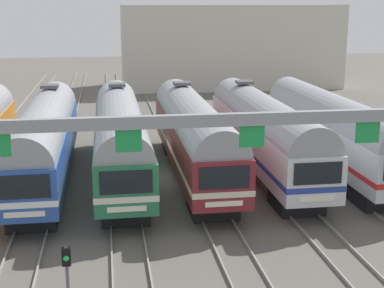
{
  "coord_description": "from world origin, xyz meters",
  "views": [
    {
      "loc": [
        -2.84,
        -32.26,
        10.18
      ],
      "look_at": [
        1.89,
        -1.28,
        2.32
      ],
      "focal_mm": 52.69,
      "sensor_mm": 36.0,
      "label": 1
    }
  ],
  "objects_px": {
    "commuter_train_silver": "(264,130)",
    "catenary_gantry": "(191,145)",
    "commuter_train_maroon": "(193,133)",
    "commuter_train_stainless": "(331,128)",
    "yard_signal_mast": "(67,269)",
    "commuter_train_blue": "(44,138)",
    "commuter_train_green": "(120,135)"
  },
  "relations": [
    {
      "from": "commuter_train_maroon",
      "to": "commuter_train_green",
      "type": "bearing_deg",
      "value": 180.0
    },
    {
      "from": "commuter_train_silver",
      "to": "catenary_gantry",
      "type": "xyz_separation_m",
      "value": [
        -6.49,
        -13.5,
        2.69
      ]
    },
    {
      "from": "commuter_train_blue",
      "to": "yard_signal_mast",
      "type": "distance_m",
      "value": 15.31
    },
    {
      "from": "commuter_train_maroon",
      "to": "commuter_train_blue",
      "type": "bearing_deg",
      "value": 180.0
    },
    {
      "from": "commuter_train_green",
      "to": "yard_signal_mast",
      "type": "xyz_separation_m",
      "value": [
        -2.16,
        -15.13,
        -0.87
      ]
    },
    {
      "from": "commuter_train_maroon",
      "to": "commuter_train_stainless",
      "type": "height_order",
      "value": "commuter_train_maroon"
    },
    {
      "from": "commuter_train_maroon",
      "to": "catenary_gantry",
      "type": "distance_m",
      "value": 13.93
    },
    {
      "from": "commuter_train_green",
      "to": "commuter_train_silver",
      "type": "relative_size",
      "value": 1.0
    },
    {
      "from": "commuter_train_green",
      "to": "commuter_train_maroon",
      "type": "bearing_deg",
      "value": 0.0
    },
    {
      "from": "commuter_train_stainless",
      "to": "catenary_gantry",
      "type": "bearing_deg",
      "value": -128.7
    },
    {
      "from": "commuter_train_silver",
      "to": "commuter_train_stainless",
      "type": "xyz_separation_m",
      "value": [
        4.32,
        -0.0,
        -0.0
      ]
    },
    {
      "from": "commuter_train_maroon",
      "to": "catenary_gantry",
      "type": "xyz_separation_m",
      "value": [
        -2.16,
        -13.5,
        2.69
      ]
    },
    {
      "from": "commuter_train_blue",
      "to": "commuter_train_green",
      "type": "distance_m",
      "value": 4.32
    },
    {
      "from": "commuter_train_stainless",
      "to": "yard_signal_mast",
      "type": "height_order",
      "value": "commuter_train_stainless"
    },
    {
      "from": "commuter_train_blue",
      "to": "commuter_train_maroon",
      "type": "height_order",
      "value": "same"
    },
    {
      "from": "commuter_train_green",
      "to": "commuter_train_blue",
      "type": "bearing_deg",
      "value": 180.0
    },
    {
      "from": "commuter_train_stainless",
      "to": "commuter_train_maroon",
      "type": "bearing_deg",
      "value": 179.97
    },
    {
      "from": "commuter_train_silver",
      "to": "commuter_train_stainless",
      "type": "bearing_deg",
      "value": -0.06
    },
    {
      "from": "commuter_train_silver",
      "to": "catenary_gantry",
      "type": "bearing_deg",
      "value": -115.67
    },
    {
      "from": "catenary_gantry",
      "to": "yard_signal_mast",
      "type": "distance_m",
      "value": 5.83
    },
    {
      "from": "commuter_train_maroon",
      "to": "yard_signal_mast",
      "type": "distance_m",
      "value": 16.49
    },
    {
      "from": "commuter_train_stainless",
      "to": "commuter_train_blue",
      "type": "bearing_deg",
      "value": 179.99
    },
    {
      "from": "commuter_train_blue",
      "to": "commuter_train_silver",
      "type": "relative_size",
      "value": 1.0
    },
    {
      "from": "commuter_train_maroon",
      "to": "yard_signal_mast",
      "type": "relative_size",
      "value": 6.96
    },
    {
      "from": "commuter_train_blue",
      "to": "commuter_train_green",
      "type": "relative_size",
      "value": 1.0
    },
    {
      "from": "commuter_train_green",
      "to": "commuter_train_silver",
      "type": "bearing_deg",
      "value": 0.0
    },
    {
      "from": "commuter_train_maroon",
      "to": "commuter_train_stainless",
      "type": "relative_size",
      "value": 1.0
    },
    {
      "from": "commuter_train_maroon",
      "to": "commuter_train_stainless",
      "type": "distance_m",
      "value": 8.65
    },
    {
      "from": "catenary_gantry",
      "to": "yard_signal_mast",
      "type": "height_order",
      "value": "catenary_gantry"
    },
    {
      "from": "commuter_train_silver",
      "to": "commuter_train_green",
      "type": "bearing_deg",
      "value": 180.0
    },
    {
      "from": "yard_signal_mast",
      "to": "commuter_train_green",
      "type": "bearing_deg",
      "value": 81.87
    },
    {
      "from": "commuter_train_maroon",
      "to": "catenary_gantry",
      "type": "height_order",
      "value": "catenary_gantry"
    }
  ]
}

